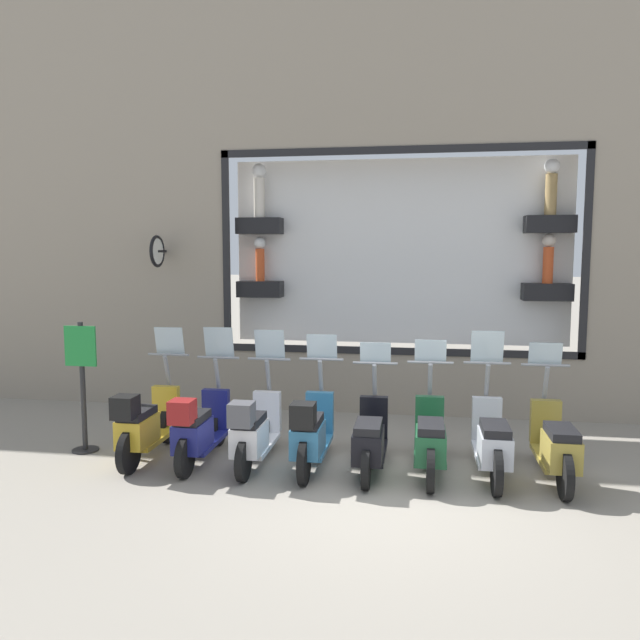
{
  "coord_description": "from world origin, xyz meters",
  "views": [
    {
      "loc": [
        -6.94,
        -0.35,
        2.77
      ],
      "look_at": [
        2.05,
        1.09,
        1.74
      ],
      "focal_mm": 35.0,
      "sensor_mm": 36.0,
      "label": 1
    }
  ],
  "objects": [
    {
      "name": "ground_plane",
      "position": [
        0.0,
        0.0,
        0.0
      ],
      "size": [
        120.0,
        120.0,
        0.0
      ],
      "primitive_type": "plane",
      "color": "gray"
    },
    {
      "name": "building_facade",
      "position": [
        3.6,
        0.0,
        4.63
      ],
      "size": [
        1.19,
        36.0,
        9.06
      ],
      "color": "gray",
      "rests_on": "ground_plane"
    },
    {
      "name": "scooter_olive_0",
      "position": [
        0.61,
        -1.99,
        0.44
      ],
      "size": [
        1.81,
        0.61,
        1.57
      ],
      "color": "black",
      "rests_on": "ground_plane"
    },
    {
      "name": "scooter_silver_1",
      "position": [
        0.61,
        -1.25,
        0.45
      ],
      "size": [
        1.81,
        0.6,
        1.71
      ],
      "color": "black",
      "rests_on": "ground_plane"
    },
    {
      "name": "scooter_green_2",
      "position": [
        0.61,
        -0.51,
        0.44
      ],
      "size": [
        1.81,
        0.6,
        1.58
      ],
      "color": "black",
      "rests_on": "ground_plane"
    },
    {
      "name": "scooter_black_3",
      "position": [
        0.6,
        0.22,
        0.42
      ],
      "size": [
        1.79,
        0.6,
        1.52
      ],
      "color": "black",
      "rests_on": "ground_plane"
    },
    {
      "name": "scooter_teal_4",
      "position": [
        0.55,
        0.96,
        0.48
      ],
      "size": [
        1.81,
        0.6,
        1.62
      ],
      "color": "black",
      "rests_on": "ground_plane"
    },
    {
      "name": "scooter_white_5",
      "position": [
        0.55,
        1.7,
        0.47
      ],
      "size": [
        1.8,
        0.6,
        1.66
      ],
      "color": "black",
      "rests_on": "ground_plane"
    },
    {
      "name": "scooter_navy_6",
      "position": [
        0.55,
        2.43,
        0.48
      ],
      "size": [
        1.8,
        0.61,
        1.69
      ],
      "color": "black",
      "rests_on": "ground_plane"
    },
    {
      "name": "scooter_yellow_7",
      "position": [
        0.55,
        3.17,
        0.49
      ],
      "size": [
        1.81,
        0.61,
        1.67
      ],
      "color": "black",
      "rests_on": "ground_plane"
    },
    {
      "name": "shop_sign_post",
      "position": [
        0.8,
        4.18,
        0.97
      ],
      "size": [
        0.36,
        0.45,
        1.79
      ],
      "color": "#232326",
      "rests_on": "ground_plane"
    }
  ]
}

